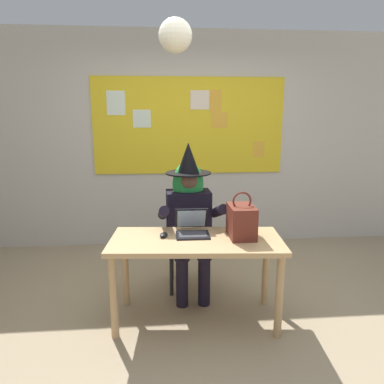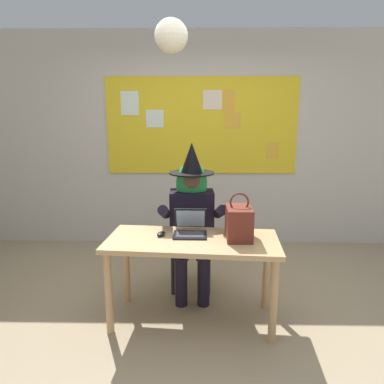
# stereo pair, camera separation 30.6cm
# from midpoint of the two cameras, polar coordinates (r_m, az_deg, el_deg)

# --- Properties ---
(ground_plane) EXTENTS (24.00, 24.00, 0.00)m
(ground_plane) POSITION_cam_midpoint_polar(r_m,az_deg,el_deg) (3.13, 4.73, -20.47)
(ground_plane) COLOR tan
(wall_back_bulletin) EXTENTS (6.67, 2.07, 2.71)m
(wall_back_bulletin) POSITION_cam_midpoint_polar(r_m,az_deg,el_deg) (4.59, 3.47, 8.29)
(wall_back_bulletin) COLOR beige
(wall_back_bulletin) RESTS_ON ground
(desk_main) EXTENTS (1.42, 0.72, 0.72)m
(desk_main) POSITION_cam_midpoint_polar(r_m,az_deg,el_deg) (2.90, 3.12, -9.46)
(desk_main) COLOR tan
(desk_main) RESTS_ON ground
(chair_at_desk) EXTENTS (0.44, 0.44, 0.91)m
(chair_at_desk) POSITION_cam_midpoint_polar(r_m,az_deg,el_deg) (3.56, 2.50, -7.01)
(chair_at_desk) COLOR #4C1E19
(chair_at_desk) RESTS_ON ground
(person_costumed) EXTENTS (0.61, 0.69, 1.44)m
(person_costumed) POSITION_cam_midpoint_polar(r_m,az_deg,el_deg) (3.36, 2.58, -3.10)
(person_costumed) COLOR black
(person_costumed) RESTS_ON ground
(laptop) EXTENTS (0.28, 0.32, 0.20)m
(laptop) POSITION_cam_midpoint_polar(r_m,az_deg,el_deg) (2.98, 2.67, -5.89)
(laptop) COLOR black
(laptop) RESTS_ON desk_main
(computer_mouse) EXTENTS (0.09, 0.12, 0.03)m
(computer_mouse) POSITION_cam_midpoint_polar(r_m,az_deg,el_deg) (2.93, -2.02, -6.81)
(computer_mouse) COLOR black
(computer_mouse) RESTS_ON desk_main
(handbag) EXTENTS (0.20, 0.30, 0.38)m
(handbag) POSITION_cam_midpoint_polar(r_m,az_deg,el_deg) (2.88, 10.59, -4.87)
(handbag) COLOR maroon
(handbag) RESTS_ON desk_main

